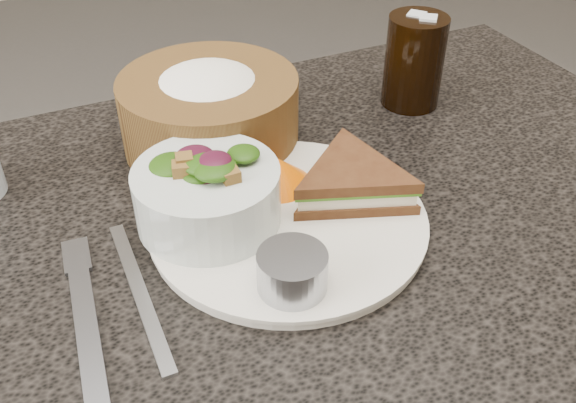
{
  "coord_description": "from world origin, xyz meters",
  "views": [
    {
      "loc": [
        -0.19,
        -0.41,
        1.15
      ],
      "look_at": [
        0.01,
        0.03,
        0.78
      ],
      "focal_mm": 40.0,
      "sensor_mm": 36.0,
      "label": 1
    }
  ],
  "objects_px": {
    "dinner_plate": "(288,222)",
    "bread_basket": "(209,101)",
    "salad_bowl": "(207,186)",
    "dressing_ramekin": "(292,272)",
    "sandwich": "(352,182)",
    "cola_glass": "(415,57)"
  },
  "relations": [
    {
      "from": "bread_basket",
      "to": "cola_glass",
      "type": "height_order",
      "value": "cola_glass"
    },
    {
      "from": "sandwich",
      "to": "cola_glass",
      "type": "xyz_separation_m",
      "value": [
        0.17,
        0.16,
        0.03
      ]
    },
    {
      "from": "dinner_plate",
      "to": "cola_glass",
      "type": "xyz_separation_m",
      "value": [
        0.24,
        0.16,
        0.06
      ]
    },
    {
      "from": "dinner_plate",
      "to": "salad_bowl",
      "type": "bearing_deg",
      "value": 158.43
    },
    {
      "from": "dressing_ramekin",
      "to": "sandwich",
      "type": "bearing_deg",
      "value": 39.88
    },
    {
      "from": "salad_bowl",
      "to": "dressing_ramekin",
      "type": "relative_size",
      "value": 2.29
    },
    {
      "from": "salad_bowl",
      "to": "dressing_ramekin",
      "type": "xyz_separation_m",
      "value": [
        0.03,
        -0.11,
        -0.02
      ]
    },
    {
      "from": "salad_bowl",
      "to": "dinner_plate",
      "type": "bearing_deg",
      "value": -21.57
    },
    {
      "from": "dressing_ramekin",
      "to": "bread_basket",
      "type": "distance_m",
      "value": 0.26
    },
    {
      "from": "sandwich",
      "to": "salad_bowl",
      "type": "height_order",
      "value": "salad_bowl"
    },
    {
      "from": "dinner_plate",
      "to": "sandwich",
      "type": "bearing_deg",
      "value": 2.05
    },
    {
      "from": "dinner_plate",
      "to": "bread_basket",
      "type": "bearing_deg",
      "value": 95.8
    },
    {
      "from": "sandwich",
      "to": "cola_glass",
      "type": "bearing_deg",
      "value": 62.38
    },
    {
      "from": "salad_bowl",
      "to": "cola_glass",
      "type": "bearing_deg",
      "value": 22.91
    },
    {
      "from": "salad_bowl",
      "to": "bread_basket",
      "type": "height_order",
      "value": "bread_basket"
    },
    {
      "from": "cola_glass",
      "to": "dinner_plate",
      "type": "bearing_deg",
      "value": -146.69
    },
    {
      "from": "dressing_ramekin",
      "to": "cola_glass",
      "type": "xyz_separation_m",
      "value": [
        0.28,
        0.24,
        0.03
      ]
    },
    {
      "from": "dinner_plate",
      "to": "dressing_ramekin",
      "type": "xyz_separation_m",
      "value": [
        -0.04,
        -0.09,
        0.02
      ]
    },
    {
      "from": "dinner_plate",
      "to": "bread_basket",
      "type": "height_order",
      "value": "bread_basket"
    },
    {
      "from": "salad_bowl",
      "to": "cola_glass",
      "type": "xyz_separation_m",
      "value": [
        0.31,
        0.13,
        0.01
      ]
    },
    {
      "from": "dinner_plate",
      "to": "sandwich",
      "type": "distance_m",
      "value": 0.07
    },
    {
      "from": "salad_bowl",
      "to": "sandwich",
      "type": "bearing_deg",
      "value": -10.09
    }
  ]
}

